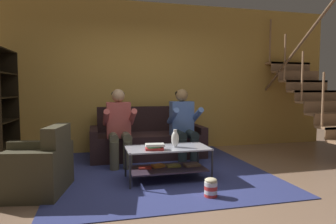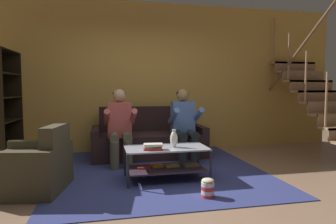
# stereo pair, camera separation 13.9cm
# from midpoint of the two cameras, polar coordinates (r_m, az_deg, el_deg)

# --- Properties ---
(ground) EXTENTS (16.80, 16.80, 0.00)m
(ground) POSITION_cam_midpoint_polar(r_m,az_deg,el_deg) (3.74, 0.28, -14.60)
(ground) COLOR #99765D
(back_partition) EXTENTS (8.40, 0.12, 2.90)m
(back_partition) POSITION_cam_midpoint_polar(r_m,az_deg,el_deg) (5.97, -4.94, 6.62)
(back_partition) COLOR gold
(back_partition) RESTS_ON ground
(staircase_run) EXTENTS (0.95, 2.61, 2.91)m
(staircase_run) POSITION_cam_midpoint_polar(r_m,az_deg,el_deg) (6.25, 27.62, 2.94)
(staircase_run) COLOR #A97F5A
(staircase_run) RESTS_ON ground
(couch) EXTENTS (1.98, 0.86, 0.89)m
(couch) POSITION_cam_midpoint_polar(r_m,az_deg,el_deg) (5.43, -3.04, -5.41)
(couch) COLOR #2F1E20
(couch) RESTS_ON ground
(person_seated_left) EXTENTS (0.50, 0.58, 1.22)m
(person_seated_left) POSITION_cam_midpoint_polar(r_m,az_deg,el_deg) (4.81, -8.34, -2.30)
(person_seated_left) COLOR #5A5743
(person_seated_left) RESTS_ON ground
(person_seated_right) EXTENTS (0.50, 0.58, 1.22)m
(person_seated_right) POSITION_cam_midpoint_polar(r_m,az_deg,el_deg) (5.00, 3.94, -1.99)
(person_seated_right) COLOR #1F2A2C
(person_seated_right) RESTS_ON ground
(coffee_table) EXTENTS (1.09, 0.56, 0.45)m
(coffee_table) POSITION_cam_midpoint_polar(r_m,az_deg,el_deg) (4.05, 0.74, -8.87)
(coffee_table) COLOR #B8B9C8
(coffee_table) RESTS_ON ground
(area_rug) EXTENTS (3.00, 3.40, 0.01)m
(area_rug) POSITION_cam_midpoint_polar(r_m,az_deg,el_deg) (4.68, -1.16, -10.63)
(area_rug) COLOR navy
(area_rug) RESTS_ON ground
(vase) EXTENTS (0.10, 0.10, 0.24)m
(vase) POSITION_cam_midpoint_polar(r_m,az_deg,el_deg) (4.00, 2.13, -5.12)
(vase) COLOR silver
(vase) RESTS_ON coffee_table
(book_stack) EXTENTS (0.25, 0.17, 0.08)m
(book_stack) POSITION_cam_midpoint_polar(r_m,az_deg,el_deg) (3.84, -1.86, -6.63)
(book_stack) COLOR red
(book_stack) RESTS_ON coffee_table
(armchair) EXTENTS (0.95, 0.95, 0.79)m
(armchair) POSITION_cam_midpoint_polar(r_m,az_deg,el_deg) (3.93, -23.60, -9.83)
(armchair) COLOR #413C29
(armchair) RESTS_ON ground
(popcorn_tub) EXTENTS (0.15, 0.15, 0.22)m
(popcorn_tub) POSITION_cam_midpoint_polar(r_m,az_deg,el_deg) (3.49, 8.75, -14.13)
(popcorn_tub) COLOR red
(popcorn_tub) RESTS_ON ground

